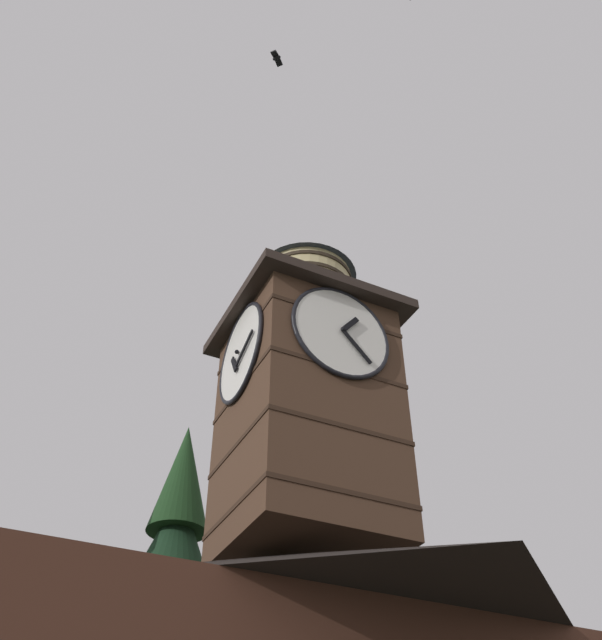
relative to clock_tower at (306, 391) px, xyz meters
name	(u,v)px	position (x,y,z in m)	size (l,w,h in m)	color
clock_tower	(306,391)	(0.00, 0.00, 0.00)	(3.94, 3.94, 8.59)	#4C3323
flying_bird_low	(277,58)	(2.34, 3.07, 7.66)	(0.44, 0.41, 0.12)	black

